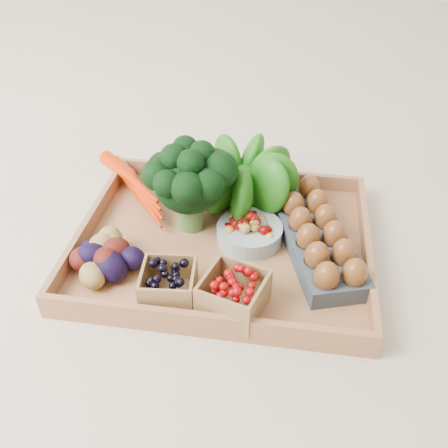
# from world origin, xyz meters

# --- Properties ---
(ground) EXTENTS (4.00, 4.00, 0.00)m
(ground) POSITION_xyz_m (0.00, 0.00, 0.00)
(ground) COLOR beige
(ground) RESTS_ON ground
(tray) EXTENTS (0.55, 0.45, 0.01)m
(tray) POSITION_xyz_m (0.00, 0.00, 0.01)
(tray) COLOR #A86E46
(tray) RESTS_ON ground
(carrots) EXTENTS (0.22, 0.16, 0.05)m
(carrots) POSITION_xyz_m (-0.21, 0.13, 0.04)
(carrots) COLOR red
(carrots) RESTS_ON tray
(lettuce) EXTENTS (0.15, 0.15, 0.15)m
(lettuce) POSITION_xyz_m (0.02, 0.13, 0.09)
(lettuce) COLOR #1E5B0E
(lettuce) RESTS_ON tray
(broccoli) EXTENTS (0.17, 0.17, 0.14)m
(broccoli) POSITION_xyz_m (-0.07, 0.04, 0.08)
(broccoli) COLOR black
(broccoli) RESTS_ON tray
(cherry_bowl) EXTENTS (0.13, 0.13, 0.03)m
(cherry_bowl) POSITION_xyz_m (0.05, 0.01, 0.03)
(cherry_bowl) COLOR #8C9EA5
(cherry_bowl) RESTS_ON tray
(egg_carton) EXTENTS (0.20, 0.33, 0.04)m
(egg_carton) POSITION_xyz_m (0.17, 0.01, 0.03)
(egg_carton) COLOR #3A414A
(egg_carton) RESTS_ON tray
(potatoes) EXTENTS (0.14, 0.14, 0.08)m
(potatoes) POSITION_xyz_m (-0.20, -0.10, 0.05)
(potatoes) COLOR #420E0A
(potatoes) RESTS_ON tray
(punnet_blackberry) EXTENTS (0.10, 0.10, 0.06)m
(punnet_blackberry) POSITION_xyz_m (-0.07, -0.16, 0.05)
(punnet_blackberry) COLOR black
(punnet_blackberry) RESTS_ON tray
(punnet_raspberry) EXTENTS (0.12, 0.12, 0.07)m
(punnet_raspberry) POSITION_xyz_m (0.04, -0.17, 0.05)
(punnet_raspberry) COLOR #7F0506
(punnet_raspberry) RESTS_ON tray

